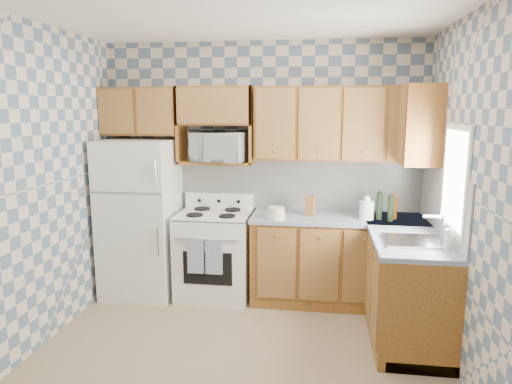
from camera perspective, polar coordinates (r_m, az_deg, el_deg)
floor at (r=3.91m, az=-2.43°, el=-20.39°), size 3.40×3.40×0.00m
back_wall at (r=4.98m, az=0.81°, el=2.88°), size 3.40×0.02×2.70m
right_wall at (r=3.53m, az=25.65°, el=-1.23°), size 0.02×3.20×2.70m
backsplash_back at (r=4.96m, az=5.38°, el=1.05°), size 2.60×0.02×0.56m
backsplash_right at (r=4.31m, az=22.23°, el=-1.08°), size 0.02×1.60×0.56m
refrigerator at (r=5.07m, az=-14.21°, el=-3.19°), size 0.75×0.70×1.68m
stove_body at (r=4.95m, az=-5.16°, el=-7.90°), size 0.76×0.65×0.90m
cooktop at (r=4.83m, az=-5.24°, el=-2.77°), size 0.76×0.65×0.02m
backguard at (r=5.07m, az=-4.55°, el=-1.03°), size 0.76×0.08×0.17m
dish_towel_left at (r=4.63m, az=-7.55°, el=-7.94°), size 0.17×0.02×0.36m
dish_towel_right at (r=4.59m, az=-5.29°, el=-8.08°), size 0.17×0.02×0.36m
base_cabinets_back at (r=4.86m, az=10.12°, el=-8.51°), size 1.75×0.60×0.88m
base_cabinets_right at (r=4.45m, az=17.88°, el=-10.64°), size 0.60×1.60×0.88m
countertop_back at (r=4.73m, az=10.30°, el=-3.24°), size 1.77×0.63×0.04m
countertop_right at (r=4.31m, az=18.15°, el=-4.91°), size 0.63×1.60×0.04m
upper_cabinets_back at (r=4.74m, az=10.61°, el=8.39°), size 1.75×0.33×0.74m
upper_cabinets_fridge at (r=5.11m, az=-14.14°, el=9.73°), size 0.82×0.33×0.50m
upper_cabinets_right at (r=4.64m, az=19.57°, el=7.94°), size 0.33×0.70×0.74m
microwave_shelf at (r=4.89m, az=-4.92°, el=3.71°), size 0.80×0.33×0.03m
microwave at (r=4.82m, az=-4.49°, el=5.64°), size 0.61×0.46×0.31m
sink at (r=3.98m, az=19.10°, el=-5.87°), size 0.48×0.40×0.03m
window at (r=3.94m, az=23.62°, el=1.49°), size 0.02×0.66×0.86m
bottle_0 at (r=4.66m, az=15.15°, el=-1.70°), size 0.06×0.06×0.27m
bottle_1 at (r=4.62m, az=16.47°, el=-1.99°), size 0.06×0.06×0.25m
bottle_2 at (r=4.72m, az=16.89°, el=-1.85°), size 0.06×0.06×0.23m
knife_block at (r=4.70m, az=6.83°, el=-1.69°), size 0.11×0.11×0.21m
electric_kettle at (r=4.64m, az=13.65°, el=-2.22°), size 0.14×0.14×0.18m
food_containers at (r=4.53m, az=2.56°, el=-2.64°), size 0.18×0.18×0.12m
soap_bottle at (r=3.82m, az=22.88°, el=-5.54°), size 0.06×0.06×0.17m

